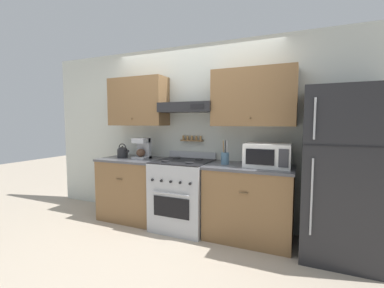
# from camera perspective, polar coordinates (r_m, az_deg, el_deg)

# --- Properties ---
(ground_plane) EXTENTS (16.00, 16.00, 0.00)m
(ground_plane) POSITION_cam_1_polar(r_m,az_deg,el_deg) (3.48, -4.32, -19.70)
(ground_plane) COLOR #B2A38E
(wall_back) EXTENTS (5.20, 0.46, 2.55)m
(wall_back) POSITION_cam_1_polar(r_m,az_deg,el_deg) (3.72, 0.41, 4.54)
(wall_back) COLOR silver
(wall_back) RESTS_ON ground_plane
(counter_left) EXTENTS (0.93, 0.67, 0.91)m
(counter_left) POSITION_cam_1_polar(r_m,az_deg,el_deg) (4.02, -12.79, -9.50)
(counter_left) COLOR brown
(counter_left) RESTS_ON ground_plane
(counter_right) EXTENTS (1.05, 0.67, 0.91)m
(counter_right) POSITION_cam_1_polar(r_m,az_deg,el_deg) (3.34, 12.55, -12.48)
(counter_right) COLOR brown
(counter_right) RESTS_ON ground_plane
(stove_range) EXTENTS (0.73, 0.72, 1.02)m
(stove_range) POSITION_cam_1_polar(r_m,az_deg,el_deg) (3.58, -2.04, -11.03)
(stove_range) COLOR #ADAFB5
(stove_range) RESTS_ON ground_plane
(refrigerator) EXTENTS (0.81, 0.76, 1.80)m
(refrigerator) POSITION_cam_1_polar(r_m,az_deg,el_deg) (3.15, 30.61, -5.73)
(refrigerator) COLOR #232326
(refrigerator) RESTS_ON ground_plane
(tea_kettle) EXTENTS (0.20, 0.16, 0.21)m
(tea_kettle) POSITION_cam_1_polar(r_m,az_deg,el_deg) (4.04, -15.18, -1.69)
(tea_kettle) COLOR #232326
(tea_kettle) RESTS_ON counter_left
(coffee_maker) EXTENTS (0.21, 0.22, 0.30)m
(coffee_maker) POSITION_cam_1_polar(r_m,az_deg,el_deg) (3.85, -10.95, -0.95)
(coffee_maker) COLOR #ADAFB5
(coffee_maker) RESTS_ON counter_left
(microwave) EXTENTS (0.53, 0.41, 0.28)m
(microwave) POSITION_cam_1_polar(r_m,az_deg,el_deg) (3.20, 16.50, -2.40)
(microwave) COLOR white
(microwave) RESTS_ON counter_right
(utensil_crock) EXTENTS (0.10, 0.10, 0.31)m
(utensil_crock) POSITION_cam_1_polar(r_m,az_deg,el_deg) (3.30, 7.33, -3.04)
(utensil_crock) COLOR slate
(utensil_crock) RESTS_ON counter_right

